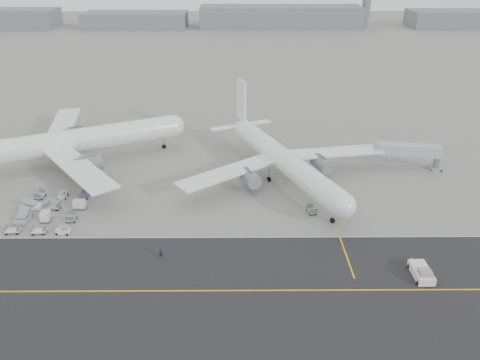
{
  "coord_description": "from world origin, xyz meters",
  "views": [
    {
      "loc": [
        9.95,
        -78.79,
        51.07
      ],
      "look_at": [
        10.53,
        12.0,
        5.42
      ],
      "focal_mm": 35.0,
      "sensor_mm": 36.0,
      "label": 1
    }
  ],
  "objects_px": {
    "airliner_a": "(69,142)",
    "jet_bridge": "(408,151)",
    "airliner_b": "(282,159)",
    "pushback_tug": "(422,273)",
    "ground_crew_a": "(161,253)",
    "control_tower": "(367,2)"
  },
  "relations": [
    {
      "from": "ground_crew_a",
      "to": "control_tower",
      "type": "bearing_deg",
      "value": 51.94
    },
    {
      "from": "airliner_b",
      "to": "airliner_a",
      "type": "bearing_deg",
      "value": 146.34
    },
    {
      "from": "control_tower",
      "to": "pushback_tug",
      "type": "distance_m",
      "value": 286.05
    },
    {
      "from": "airliner_b",
      "to": "jet_bridge",
      "type": "relative_size",
      "value": 2.96
    },
    {
      "from": "airliner_b",
      "to": "pushback_tug",
      "type": "height_order",
      "value": "airliner_b"
    },
    {
      "from": "pushback_tug",
      "to": "ground_crew_a",
      "type": "distance_m",
      "value": 45.95
    },
    {
      "from": "pushback_tug",
      "to": "ground_crew_a",
      "type": "bearing_deg",
      "value": 172.04
    },
    {
      "from": "control_tower",
      "to": "pushback_tug",
      "type": "xyz_separation_m",
      "value": [
        -58.46,
        -279.59,
        -15.34
      ]
    },
    {
      "from": "pushback_tug",
      "to": "airliner_b",
      "type": "bearing_deg",
      "value": 118.45
    },
    {
      "from": "jet_bridge",
      "to": "ground_crew_a",
      "type": "xyz_separation_m",
      "value": [
        -57.2,
        -38.32,
        -3.58
      ]
    },
    {
      "from": "jet_bridge",
      "to": "airliner_a",
      "type": "bearing_deg",
      "value": -173.24
    },
    {
      "from": "jet_bridge",
      "to": "ground_crew_a",
      "type": "relative_size",
      "value": 9.0
    },
    {
      "from": "airliner_a",
      "to": "airliner_b",
      "type": "xyz_separation_m",
      "value": [
        53.74,
        -9.38,
        -0.69
      ]
    },
    {
      "from": "airliner_b",
      "to": "ground_crew_a",
      "type": "relative_size",
      "value": 26.7
    },
    {
      "from": "airliner_a",
      "to": "jet_bridge",
      "type": "bearing_deg",
      "value": -116.56
    },
    {
      "from": "airliner_a",
      "to": "ground_crew_a",
      "type": "xyz_separation_m",
      "value": [
        29.06,
        -41.14,
        -5.19
      ]
    },
    {
      "from": "airliner_b",
      "to": "ground_crew_a",
      "type": "xyz_separation_m",
      "value": [
        -24.68,
        -31.76,
        -4.5
      ]
    },
    {
      "from": "pushback_tug",
      "to": "jet_bridge",
      "type": "relative_size",
      "value": 0.45
    },
    {
      "from": "pushback_tug",
      "to": "control_tower",
      "type": "bearing_deg",
      "value": 77.68
    },
    {
      "from": "control_tower",
      "to": "ground_crew_a",
      "type": "relative_size",
      "value": 16.05
    },
    {
      "from": "airliner_b",
      "to": "pushback_tug",
      "type": "xyz_separation_m",
      "value": [
        20.88,
        -37.72,
        -4.55
      ]
    },
    {
      "from": "pushback_tug",
      "to": "jet_bridge",
      "type": "height_order",
      "value": "jet_bridge"
    }
  ]
}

